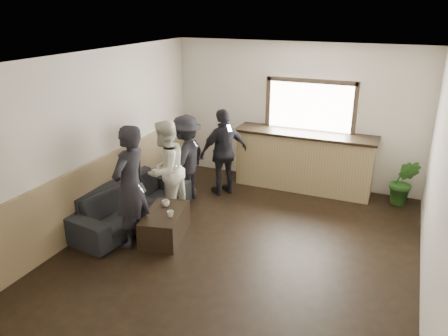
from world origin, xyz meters
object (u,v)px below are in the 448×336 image
at_px(cup_a, 166,203).
at_px(potted_plant, 404,182).
at_px(person_c, 186,159).
at_px(person_d, 224,152).
at_px(cup_b, 170,214).
at_px(person_a, 130,187).
at_px(person_b, 165,170).
at_px(sofa, 131,204).
at_px(bar_counter, 304,157).
at_px(coffee_table, 165,225).

xyz_separation_m(cup_a, potted_plant, (3.44, 2.56, -0.05)).
bearing_deg(person_c, person_d, 138.31).
relative_size(cup_a, cup_b, 1.24).
xyz_separation_m(cup_a, person_d, (0.24, 1.78, 0.34)).
bearing_deg(person_a, person_c, -176.34).
relative_size(cup_a, person_a, 0.07).
bearing_deg(person_c, person_b, 0.53).
distance_m(cup_b, person_b, 1.00).
bearing_deg(person_d, potted_plant, 142.21).
bearing_deg(sofa, bar_counter, -33.59).
relative_size(bar_counter, person_b, 1.59).
distance_m(cup_b, person_a, 0.72).
relative_size(sofa, coffee_table, 2.28).
height_order(sofa, potted_plant, potted_plant).
bearing_deg(person_b, person_c, -175.71).
bearing_deg(sofa, person_b, -38.41).
relative_size(sofa, potted_plant, 2.54).
relative_size(potted_plant, person_d, 0.54).
height_order(coffee_table, person_c, person_c).
distance_m(sofa, person_d, 2.03).
bearing_deg(cup_b, person_d, 90.31).
relative_size(bar_counter, sofa, 1.19).
xyz_separation_m(coffee_table, cup_b, (0.17, -0.10, 0.27)).
bearing_deg(cup_b, person_c, 108.91).
xyz_separation_m(potted_plant, person_c, (-3.70, -1.33, 0.36)).
distance_m(bar_counter, cup_a, 3.07).
bearing_deg(coffee_table, person_a, -136.14).
bearing_deg(cup_b, sofa, 160.28).
height_order(cup_a, person_b, person_b).
distance_m(bar_counter, coffee_table, 3.21).
height_order(bar_counter, person_b, bar_counter).
relative_size(person_b, person_d, 1.03).
bearing_deg(cup_b, person_a, -155.81).
distance_m(sofa, coffee_table, 0.84).
bearing_deg(person_b, person_d, 162.99).
distance_m(bar_counter, sofa, 3.46).
relative_size(sofa, person_a, 1.21).
height_order(sofa, coffee_table, sofa).
height_order(cup_b, person_c, person_c).
relative_size(coffee_table, person_c, 0.61).
relative_size(coffee_table, cup_a, 7.86).
bearing_deg(person_d, bar_counter, 160.57).
xyz_separation_m(sofa, cup_b, (0.97, -0.35, 0.16)).
xyz_separation_m(sofa, potted_plant, (4.15, 2.50, 0.11)).
xyz_separation_m(potted_plant, person_d, (-3.20, -0.78, 0.38)).
relative_size(cup_a, potted_plant, 0.14).
xyz_separation_m(bar_counter, sofa, (-2.30, -2.56, -0.31)).
xyz_separation_m(bar_counter, potted_plant, (1.85, -0.07, -0.20)).
bearing_deg(potted_plant, coffee_table, -140.74).
bearing_deg(person_a, sofa, -138.48).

